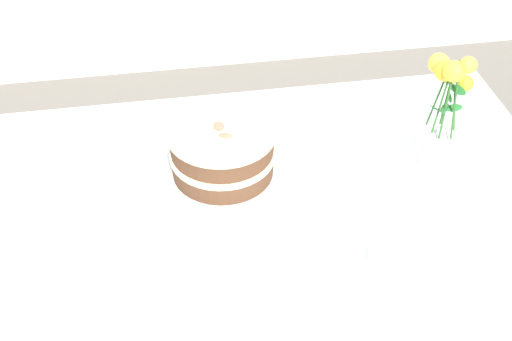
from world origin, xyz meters
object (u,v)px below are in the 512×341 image
(cake_stand, at_px, (223,177))
(teacup, at_px, (387,255))
(layer_cake, at_px, (222,150))
(flower_vase, at_px, (442,118))
(dining_table, at_px, (277,245))

(cake_stand, distance_m, teacup, 0.40)
(cake_stand, relative_size, teacup, 2.30)
(cake_stand, xyz_separation_m, layer_cake, (0.00, 0.00, 0.08))
(layer_cake, bearing_deg, cake_stand, -100.87)
(flower_vase, bearing_deg, cake_stand, -174.30)
(dining_table, relative_size, flower_vase, 4.30)
(dining_table, distance_m, teacup, 0.29)
(layer_cake, height_order, flower_vase, flower_vase)
(cake_stand, height_order, teacup, cake_stand)
(cake_stand, distance_m, layer_cake, 0.08)
(layer_cake, xyz_separation_m, teacup, (0.31, -0.24, -0.13))
(cake_stand, bearing_deg, layer_cake, 79.13)
(cake_stand, distance_m, flower_vase, 0.53)
(flower_vase, height_order, teacup, flower_vase)
(teacup, bearing_deg, dining_table, 138.83)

